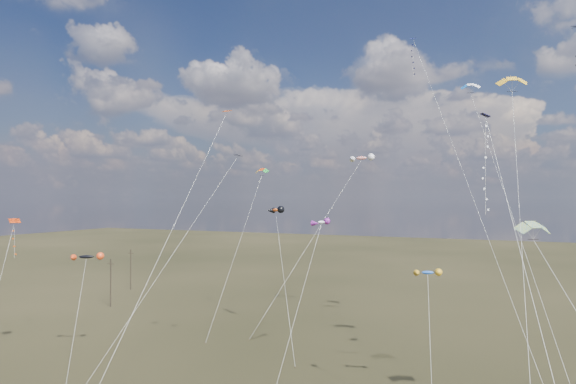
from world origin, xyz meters
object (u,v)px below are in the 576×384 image
at_px(utility_pole_far, 131,269).
at_px(novelty_black_orange, 86,257).
at_px(parafoil_yellow, 512,80).
at_px(utility_pole_near, 111,282).

relative_size(utility_pole_far, novelty_black_orange, 0.67).
bearing_deg(parafoil_yellow, utility_pole_far, 159.89).
height_order(parafoil_yellow, novelty_black_orange, parafoil_yellow).
distance_m(utility_pole_far, novelty_black_orange, 44.35).
distance_m(utility_pole_far, parafoil_yellow, 78.81).
height_order(utility_pole_near, utility_pole_far, same).
relative_size(utility_pole_far, parafoil_yellow, 0.26).
relative_size(utility_pole_near, utility_pole_far, 1.00).
height_order(utility_pole_near, parafoil_yellow, parafoil_yellow).
bearing_deg(parafoil_yellow, utility_pole_near, 169.39).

